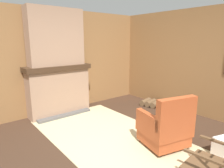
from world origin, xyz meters
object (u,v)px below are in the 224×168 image
oil_lamp_vase (46,62)px  firewood_stack (151,103)px  armchair (166,128)px  decorative_plate_on_mantel (54,59)px  storage_case (77,61)px

oil_lamp_vase → firewood_stack: bearing=66.7°
armchair → decorative_plate_on_mantel: decorative_plate_on_mantel is taller
firewood_stack → storage_case: storage_case is taller
oil_lamp_vase → storage_case: size_ratio=0.97×
storage_case → armchair: bearing=2.9°
armchair → firewood_stack: (-1.58, 1.52, -0.27)m
decorative_plate_on_mantel → storage_case: bearing=88.1°
armchair → decorative_plate_on_mantel: (-2.66, -0.73, 0.98)m
firewood_stack → oil_lamp_vase: oil_lamp_vase is taller
firewood_stack → storage_case: bearing=-122.6°
firewood_stack → oil_lamp_vase: (-1.06, -2.45, 1.20)m
firewood_stack → decorative_plate_on_mantel: decorative_plate_on_mantel is taller
armchair → decorative_plate_on_mantel: bearing=29.8°
firewood_stack → oil_lamp_vase: size_ratio=2.26×
firewood_stack → decorative_plate_on_mantel: 2.78m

